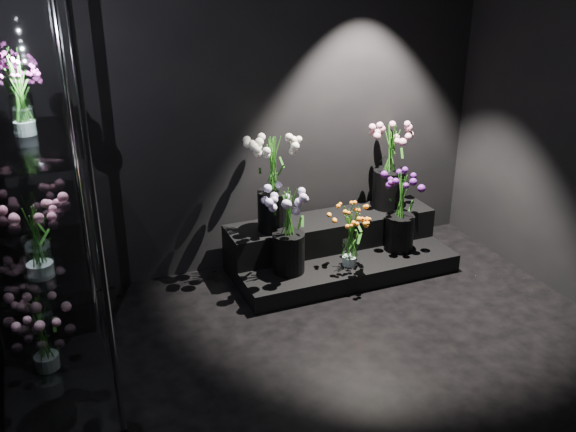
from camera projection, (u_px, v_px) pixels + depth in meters
floor at (367, 404)px, 3.76m from camera, size 4.00×4.00×0.00m
wall_back at (249, 97)px, 4.91m from camera, size 4.00×0.00×4.00m
display_riser at (336, 248)px, 5.31m from camera, size 1.78×0.79×0.39m
display_case at (30, 222)px, 3.34m from camera, size 0.63×1.05×2.31m
bouquet_orange_bells at (350, 235)px, 4.96m from camera, size 0.28×0.28×0.50m
bouquet_lilac at (289, 225)px, 4.81m from camera, size 0.39×0.39×0.67m
bouquet_purple at (401, 207)px, 5.17m from camera, size 0.44×0.44×0.66m
bouquet_cream_roses at (273, 177)px, 4.92m from camera, size 0.48×0.48×0.78m
bouquet_pink_roses at (390, 162)px, 5.37m from camera, size 0.46×0.46×0.72m
bouquet_case_pink at (35, 238)px, 3.24m from camera, size 0.34×0.34×0.42m
bouquet_case_magenta at (20, 95)px, 3.22m from camera, size 0.25×0.25×0.40m
bouquet_case_base_pink at (42, 333)px, 3.81m from camera, size 0.32×0.32×0.47m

